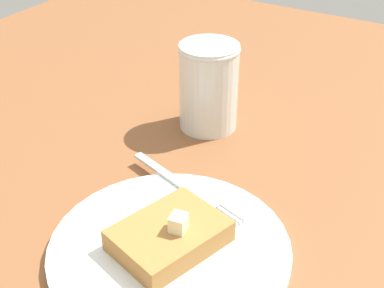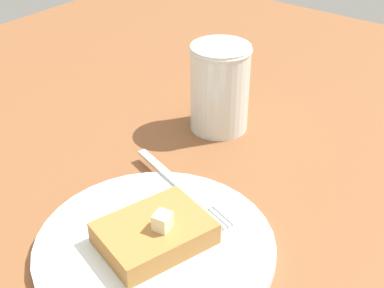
{
  "view_description": "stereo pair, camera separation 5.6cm",
  "coord_description": "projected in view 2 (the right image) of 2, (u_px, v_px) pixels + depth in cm",
  "views": [
    {
      "loc": [
        -22.94,
        41.63,
        37.81
      ],
      "look_at": [
        1.47,
        0.82,
        7.47
      ],
      "focal_mm": 50.0,
      "sensor_mm": 36.0,
      "label": 1
    },
    {
      "loc": [
        -27.59,
        38.45,
        37.81
      ],
      "look_at": [
        1.47,
        0.82,
        7.47
      ],
      "focal_mm": 50.0,
      "sensor_mm": 36.0,
      "label": 2
    }
  ],
  "objects": [
    {
      "name": "syrup_jar",
      "position": [
        220.0,
        92.0,
        0.66
      ],
      "size": [
        7.47,
        7.47,
        10.95
      ],
      "color": "#3A1808",
      "rests_on": "table_surface"
    },
    {
      "name": "table_surface",
      "position": [
        207.0,
        190.0,
        0.59
      ],
      "size": [
        119.02,
        119.02,
        2.97
      ],
      "primitive_type": "cube",
      "color": "brown",
      "rests_on": "ground"
    },
    {
      "name": "toast_slice_center",
      "position": [
        154.0,
        233.0,
        0.48
      ],
      "size": [
        9.66,
        11.34,
        2.19
      ],
      "primitive_type": "cube",
      "rotation": [
        0.0,
        0.0,
        -0.29
      ],
      "color": "#A87237",
      "rests_on": "plate"
    },
    {
      "name": "plate",
      "position": [
        155.0,
        246.0,
        0.49
      ],
      "size": [
        22.14,
        22.14,
        1.02
      ],
      "color": "white",
      "rests_on": "table_surface"
    },
    {
      "name": "fork",
      "position": [
        186.0,
        191.0,
        0.55
      ],
      "size": [
        15.69,
        6.17,
        0.36
      ],
      "color": "silver",
      "rests_on": "plate"
    },
    {
      "name": "butter_pat_primary",
      "position": [
        162.0,
        221.0,
        0.47
      ],
      "size": [
        1.63,
        1.76,
        1.55
      ],
      "primitive_type": "cube",
      "rotation": [
        0.0,
        0.0,
        1.74
      ],
      "color": "#F2F2C6",
      "rests_on": "toast_slice_center"
    }
  ]
}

